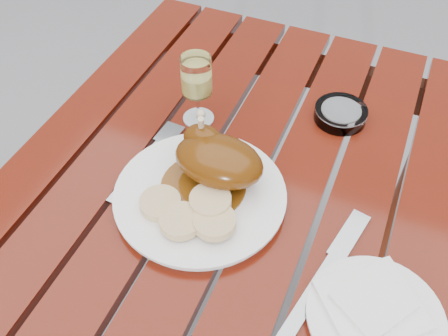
# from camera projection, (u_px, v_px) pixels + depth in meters

# --- Properties ---
(table) EXTENTS (0.80, 1.20, 0.75)m
(table) POSITION_uv_depth(u_px,v_px,m) (216.00, 307.00, 1.14)
(table) COLOR #64190C
(table) RESTS_ON ground
(dinner_plate) EXTENTS (0.35, 0.35, 0.02)m
(dinner_plate) POSITION_uv_depth(u_px,v_px,m) (200.00, 196.00, 0.87)
(dinner_plate) COLOR white
(dinner_plate) RESTS_ON table
(roast_duck) EXTENTS (0.17, 0.16, 0.11)m
(roast_duck) POSITION_uv_depth(u_px,v_px,m) (216.00, 159.00, 0.85)
(roast_duck) COLOR #63340B
(roast_duck) RESTS_ON dinner_plate
(bread_dumplings) EXTENTS (0.17, 0.12, 0.03)m
(bread_dumplings) POSITION_uv_depth(u_px,v_px,m) (191.00, 211.00, 0.82)
(bread_dumplings) COLOR #D2B280
(bread_dumplings) RESTS_ON dinner_plate
(wine_glass) EXTENTS (0.07, 0.07, 0.15)m
(wine_glass) POSITION_uv_depth(u_px,v_px,m) (197.00, 90.00, 0.96)
(wine_glass) COLOR #F2E56E
(wine_glass) RESTS_ON table
(side_plate) EXTENTS (0.26, 0.26, 0.02)m
(side_plate) POSITION_uv_depth(u_px,v_px,m) (375.00, 318.00, 0.72)
(side_plate) COLOR white
(side_plate) RESTS_ON table
(napkin) EXTENTS (0.18, 0.18, 0.01)m
(napkin) POSITION_uv_depth(u_px,v_px,m) (372.00, 305.00, 0.72)
(napkin) COLOR white
(napkin) RESTS_ON side_plate
(ashtray) EXTENTS (0.12, 0.12, 0.03)m
(ashtray) POSITION_uv_depth(u_px,v_px,m) (340.00, 114.00, 1.01)
(ashtray) COLOR #B2B7BC
(ashtray) RESTS_ON table
(fork) EXTENTS (0.04, 0.21, 0.01)m
(fork) POSITION_uv_depth(u_px,v_px,m) (144.00, 165.00, 0.93)
(fork) COLOR gray
(fork) RESTS_ON table
(knife) EXTENTS (0.07, 0.23, 0.01)m
(knife) POSITION_uv_depth(u_px,v_px,m) (319.00, 282.00, 0.76)
(knife) COLOR gray
(knife) RESTS_ON table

